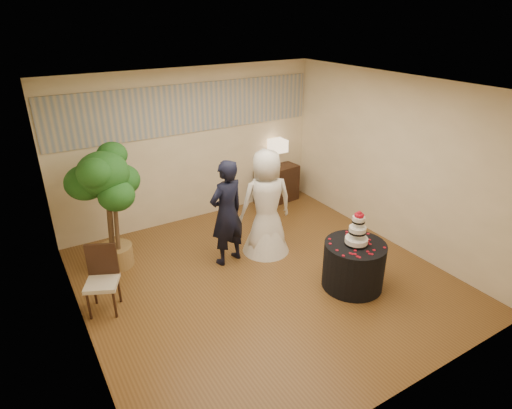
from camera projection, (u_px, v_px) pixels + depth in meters
floor at (264, 279)px, 6.40m from camera, size 5.00×5.00×0.00m
ceiling at (266, 88)px, 5.23m from camera, size 5.00×5.00×0.00m
wall_back at (191, 147)px, 7.76m from camera, size 5.00×0.06×2.80m
wall_front at (412, 286)px, 3.87m from camera, size 5.00×0.06×2.80m
wall_left at (70, 240)px, 4.64m from camera, size 0.06×5.00×2.80m
wall_right at (394, 162)px, 6.99m from camera, size 0.06×5.00×2.80m
mural_border at (189, 109)px, 7.45m from camera, size 4.90×0.02×0.85m
groom at (227, 213)px, 6.52m from camera, size 0.70×0.54×1.70m
bride at (266, 203)px, 6.80m from camera, size 1.00×0.94×1.75m
cake_table at (354, 265)px, 6.12m from camera, size 0.93×0.93×0.69m
wedding_cake at (358, 228)px, 5.87m from camera, size 0.32×0.32×0.51m
console at (277, 185)px, 8.83m from camera, size 0.94×0.49×0.75m
table_lamp at (278, 154)px, 8.55m from camera, size 0.30×0.30×0.58m
ficus_tree at (109, 209)px, 6.34m from camera, size 1.15×1.15×1.96m
side_chair at (102, 282)px, 5.55m from camera, size 0.57×0.58×0.92m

